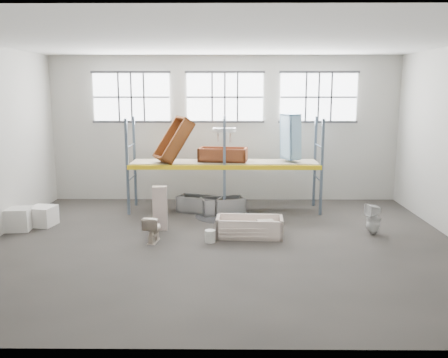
{
  "coord_description": "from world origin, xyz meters",
  "views": [
    {
      "loc": [
        0.11,
        -11.64,
        3.89
      ],
      "look_at": [
        0.0,
        1.5,
        1.4
      ],
      "focal_mm": 38.38,
      "sensor_mm": 36.0,
      "label": 1
    }
  ],
  "objects_px": {
    "toilet_white": "(373,219)",
    "steel_tub_right": "(223,205)",
    "carton_near": "(17,219)",
    "steel_tub_left": "(200,204)",
    "cistern_tall": "(160,208)",
    "toilet_beige": "(153,229)",
    "blue_tub_upright": "(290,137)",
    "bucket": "(210,236)",
    "rust_tub_flat": "(223,154)",
    "bathtub_beige": "(249,227)"
  },
  "relations": [
    {
      "from": "cistern_tall",
      "to": "bathtub_beige",
      "type": "bearing_deg",
      "value": -17.95
    },
    {
      "from": "steel_tub_left",
      "to": "rust_tub_flat",
      "type": "relative_size",
      "value": 0.93
    },
    {
      "from": "toilet_white",
      "to": "steel_tub_right",
      "type": "distance_m",
      "value": 4.65
    },
    {
      "from": "steel_tub_right",
      "to": "bucket",
      "type": "xyz_separation_m",
      "value": [
        -0.29,
        -2.92,
        -0.09
      ]
    },
    {
      "from": "toilet_beige",
      "to": "blue_tub_upright",
      "type": "height_order",
      "value": "blue_tub_upright"
    },
    {
      "from": "toilet_white",
      "to": "steel_tub_left",
      "type": "height_order",
      "value": "toilet_white"
    },
    {
      "from": "steel_tub_left",
      "to": "carton_near",
      "type": "relative_size",
      "value": 1.93
    },
    {
      "from": "toilet_white",
      "to": "blue_tub_upright",
      "type": "height_order",
      "value": "blue_tub_upright"
    },
    {
      "from": "toilet_beige",
      "to": "steel_tub_left",
      "type": "distance_m",
      "value": 3.21
    },
    {
      "from": "toilet_beige",
      "to": "toilet_white",
      "type": "height_order",
      "value": "toilet_white"
    },
    {
      "from": "bathtub_beige",
      "to": "toilet_white",
      "type": "relative_size",
      "value": 2.12
    },
    {
      "from": "bathtub_beige",
      "to": "toilet_white",
      "type": "bearing_deg",
      "value": 7.33
    },
    {
      "from": "steel_tub_right",
      "to": "bucket",
      "type": "height_order",
      "value": "steel_tub_right"
    },
    {
      "from": "toilet_white",
      "to": "carton_near",
      "type": "height_order",
      "value": "toilet_white"
    },
    {
      "from": "rust_tub_flat",
      "to": "blue_tub_upright",
      "type": "height_order",
      "value": "blue_tub_upright"
    },
    {
      "from": "toilet_beige",
      "to": "toilet_white",
      "type": "relative_size",
      "value": 0.84
    },
    {
      "from": "toilet_white",
      "to": "carton_near",
      "type": "distance_m",
      "value": 9.82
    },
    {
      "from": "toilet_beige",
      "to": "steel_tub_left",
      "type": "bearing_deg",
      "value": -101.84
    },
    {
      "from": "steel_tub_left",
      "to": "cistern_tall",
      "type": "bearing_deg",
      "value": -117.47
    },
    {
      "from": "steel_tub_right",
      "to": "blue_tub_upright",
      "type": "relative_size",
      "value": 0.95
    },
    {
      "from": "toilet_beige",
      "to": "steel_tub_right",
      "type": "xyz_separation_m",
      "value": [
        1.77,
        2.9,
        -0.1
      ]
    },
    {
      "from": "steel_tub_left",
      "to": "steel_tub_right",
      "type": "bearing_deg",
      "value": -11.16
    },
    {
      "from": "bathtub_beige",
      "to": "toilet_white",
      "type": "distance_m",
      "value": 3.37
    },
    {
      "from": "blue_tub_upright",
      "to": "bucket",
      "type": "distance_m",
      "value": 4.69
    },
    {
      "from": "toilet_white",
      "to": "rust_tub_flat",
      "type": "xyz_separation_m",
      "value": [
        -4.1,
        2.6,
        1.4
      ]
    },
    {
      "from": "toilet_white",
      "to": "toilet_beige",
      "type": "bearing_deg",
      "value": -98.25
    },
    {
      "from": "toilet_white",
      "to": "carton_near",
      "type": "bearing_deg",
      "value": -106.87
    },
    {
      "from": "cistern_tall",
      "to": "carton_near",
      "type": "bearing_deg",
      "value": 177.57
    },
    {
      "from": "steel_tub_left",
      "to": "carton_near",
      "type": "height_order",
      "value": "carton_near"
    },
    {
      "from": "blue_tub_upright",
      "to": "carton_near",
      "type": "xyz_separation_m",
      "value": [
        -7.85,
        -2.31,
        -2.08
      ]
    },
    {
      "from": "bathtub_beige",
      "to": "blue_tub_upright",
      "type": "bearing_deg",
      "value": 67.0
    },
    {
      "from": "cistern_tall",
      "to": "blue_tub_upright",
      "type": "height_order",
      "value": "blue_tub_upright"
    },
    {
      "from": "toilet_beige",
      "to": "cistern_tall",
      "type": "xyz_separation_m",
      "value": [
        0.04,
        1.11,
        0.27
      ]
    },
    {
      "from": "rust_tub_flat",
      "to": "bucket",
      "type": "height_order",
      "value": "rust_tub_flat"
    },
    {
      "from": "cistern_tall",
      "to": "steel_tub_left",
      "type": "bearing_deg",
      "value": 58.57
    },
    {
      "from": "toilet_beige",
      "to": "rust_tub_flat",
      "type": "bearing_deg",
      "value": -110.89
    },
    {
      "from": "steel_tub_right",
      "to": "blue_tub_upright",
      "type": "bearing_deg",
      "value": 10.84
    },
    {
      "from": "toilet_beige",
      "to": "carton_near",
      "type": "height_order",
      "value": "toilet_beige"
    },
    {
      "from": "toilet_white",
      "to": "steel_tub_left",
      "type": "distance_m",
      "value": 5.36
    },
    {
      "from": "bucket",
      "to": "carton_near",
      "type": "distance_m",
      "value": 5.52
    },
    {
      "from": "toilet_white",
      "to": "steel_tub_right",
      "type": "xyz_separation_m",
      "value": [
        -4.1,
        2.18,
        -0.17
      ]
    },
    {
      "from": "bathtub_beige",
      "to": "blue_tub_upright",
      "type": "relative_size",
      "value": 1.24
    },
    {
      "from": "toilet_beige",
      "to": "cistern_tall",
      "type": "relative_size",
      "value": 0.57
    },
    {
      "from": "bathtub_beige",
      "to": "bucket",
      "type": "relative_size",
      "value": 5.6
    },
    {
      "from": "cistern_tall",
      "to": "steel_tub_left",
      "type": "relative_size",
      "value": 0.87
    },
    {
      "from": "steel_tub_right",
      "to": "cistern_tall",
      "type": "bearing_deg",
      "value": -133.98
    },
    {
      "from": "toilet_beige",
      "to": "steel_tub_right",
      "type": "relative_size",
      "value": 0.51
    },
    {
      "from": "bathtub_beige",
      "to": "blue_tub_upright",
      "type": "distance_m",
      "value": 3.8
    },
    {
      "from": "blue_tub_upright",
      "to": "rust_tub_flat",
      "type": "bearing_deg",
      "value": 179.56
    },
    {
      "from": "steel_tub_left",
      "to": "rust_tub_flat",
      "type": "bearing_deg",
      "value": 21.42
    }
  ]
}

